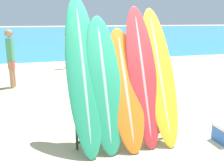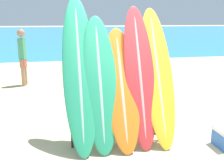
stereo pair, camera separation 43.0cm
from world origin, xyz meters
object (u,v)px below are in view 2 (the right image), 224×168
Objects in this scene: surfboard_slot_1 at (100,83)px; surfboard_slot_3 at (140,75)px; surfboard_slot_2 at (122,88)px; person_mid_beach at (23,55)px; surfboard_slot_4 at (158,75)px; surfboard_rack at (121,119)px; surfboard_slot_0 at (79,73)px; person_near_water at (81,47)px.

surfboard_slot_1 is 0.93× the size of surfboard_slot_3.
person_mid_beach is (-2.12, 4.49, 0.00)m from surfboard_slot_2.
surfboard_slot_4 is at bearing 2.97° from surfboard_slot_1.
surfboard_slot_3 is 1.30× the size of person_mid_beach.
surfboard_slot_0 is at bearing 166.20° from surfboard_rack.
surfboard_rack is at bearing -12.21° from surfboard_slot_1.
surfboard_slot_4 is (0.32, 0.02, -0.01)m from surfboard_slot_3.
surfboard_slot_1 is at bearing -15.50° from surfboard_slot_0.
surfboard_slot_3 is at bearing 17.69° from surfboard_rack.
surfboard_slot_3 reaches higher than surfboard_slot_4.
surfboard_slot_1 is at bearing -102.56° from person_near_water.
surfboard_slot_1 is (0.32, -0.09, -0.16)m from surfboard_slot_0.
surfboard_slot_4 is at bearing -94.53° from person_near_water.
surfboard_slot_4 reaches higher than surfboard_slot_1.
surfboard_rack is at bearing -169.16° from surfboard_slot_4.
surfboard_slot_4 is 1.39× the size of person_near_water.
surfboard_slot_3 is 5.06m from person_mid_beach.
person_mid_beach reaches higher than surfboard_rack.
surfboard_slot_2 is at bearing -172.87° from surfboard_slot_4.
person_mid_beach is at bearing 118.89° from surfboard_slot_3.
person_near_water is at bearing 85.10° from surfboard_slot_0.
person_mid_beach is (-2.05, -2.73, 0.07)m from person_near_water.
surfboard_slot_4 is (1.32, -0.04, -0.09)m from surfboard_slot_0.
surfboard_slot_1 is 1.21× the size of person_mid_beach.
surfboard_slot_2 reaches higher than person_mid_beach.
surfboard_slot_0 is 1.39× the size of person_mid_beach.
surfboard_slot_3 is at bearing 10.78° from surfboard_slot_2.
surfboard_slot_1 reaches higher than person_near_water.
surfboard_slot_2 is 7.22m from person_near_water.
person_near_water is at bearing 95.71° from surfboard_slot_4.
surfboard_slot_0 reaches higher than surfboard_slot_3.
surfboard_slot_3 reaches higher than person_mid_beach.
surfboard_slot_4 reaches higher than person_near_water.
person_near_water is (0.29, 7.19, -0.18)m from surfboard_slot_1.
surfboard_slot_0 is at bearing 170.14° from surfboard_slot_2.
surfboard_slot_1 is at bearing 34.17° from person_mid_beach.
surfboard_slot_0 is 7.14m from person_near_water.
surfboard_slot_4 is at bearing 10.84° from surfboard_rack.
surfboard_slot_0 is at bearing -105.14° from person_near_water.
surfboard_slot_3 reaches higher than surfboard_rack.
person_mid_beach is at bearing 108.28° from surfboard_slot_0.
surfboard_slot_2 is 1.18× the size of person_near_water.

